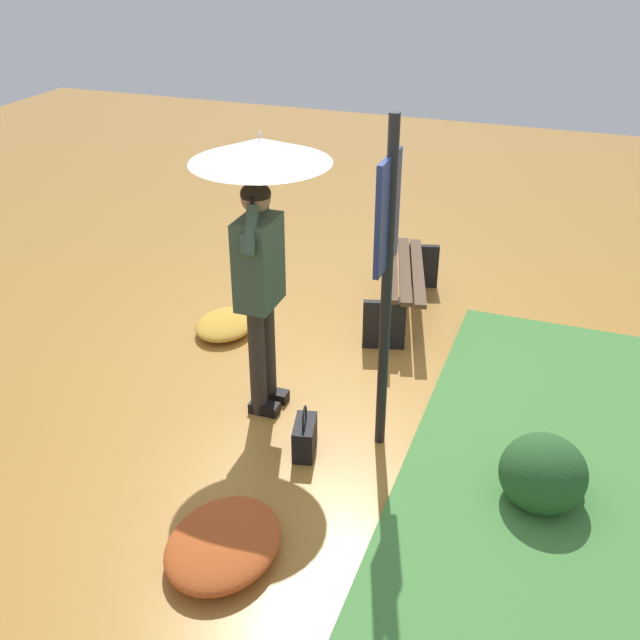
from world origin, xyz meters
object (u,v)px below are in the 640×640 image
at_px(handbag, 305,437).
at_px(park_bench, 400,274).
at_px(person_with_umbrella, 260,207).
at_px(info_sign_post, 387,252).

height_order(handbag, park_bench, park_bench).
relative_size(person_with_umbrella, park_bench, 1.42).
xyz_separation_m(person_with_umbrella, handbag, (-0.50, -0.50, -1.42)).
distance_m(person_with_umbrella, info_sign_post, 0.97).
xyz_separation_m(info_sign_post, handbag, (-0.30, 0.44, -1.32)).
relative_size(info_sign_post, park_bench, 1.60).
xyz_separation_m(person_with_umbrella, info_sign_post, (-0.20, -0.94, -0.11)).
bearing_deg(handbag, park_bench, -1.97).
relative_size(person_with_umbrella, info_sign_post, 0.89).
distance_m(person_with_umbrella, park_bench, 2.13).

